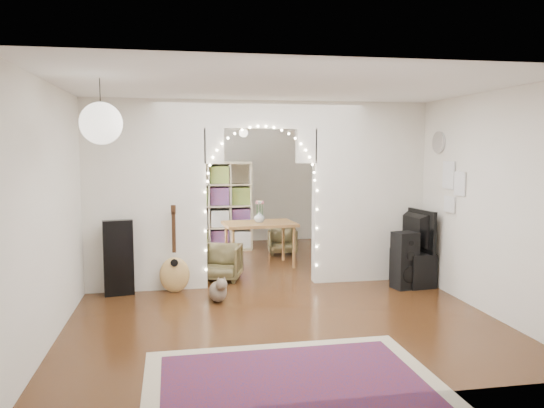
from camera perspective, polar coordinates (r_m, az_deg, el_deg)
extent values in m
plane|color=black|center=(8.00, -1.20, -8.59)|extent=(7.50, 7.50, 0.00)
cube|color=white|center=(7.77, -1.24, 11.05)|extent=(5.00, 7.50, 0.02)
cube|color=silver|center=(11.48, -4.13, 2.66)|extent=(5.00, 0.02, 2.70)
cube|color=silver|center=(4.13, 6.88, -3.29)|extent=(5.00, 0.02, 2.70)
cube|color=silver|center=(7.79, -19.72, 0.75)|extent=(0.02, 7.50, 2.70)
cube|color=silver|center=(8.52, 15.63, 1.30)|extent=(0.02, 7.50, 2.70)
cube|color=silver|center=(7.69, -13.46, 0.87)|extent=(1.70, 0.20, 2.70)
cube|color=silver|center=(8.19, 10.26, 1.24)|extent=(1.70, 0.20, 2.70)
cube|color=silver|center=(7.76, -1.24, 9.58)|extent=(1.60, 0.20, 0.40)
cube|color=white|center=(9.55, -17.79, 2.62)|extent=(0.04, 1.20, 1.40)
cylinder|color=white|center=(7.95, 17.54, 6.33)|extent=(0.03, 0.31, 0.31)
sphere|color=white|center=(5.30, -17.92, 8.26)|extent=(0.40, 0.40, 0.40)
cube|color=maroon|center=(4.79, 2.36, -18.75)|extent=(2.57, 1.93, 0.02)
cube|color=black|center=(7.59, -16.19, -5.59)|extent=(0.42, 0.20, 1.04)
ellipsoid|color=tan|center=(7.56, -10.46, -6.12)|extent=(0.44, 0.26, 0.50)
cube|color=black|center=(7.49, -10.52, -2.99)|extent=(0.05, 0.04, 0.58)
cube|color=black|center=(7.45, -10.56, -0.60)|extent=(0.07, 0.05, 0.13)
ellipsoid|color=brown|center=(7.13, -5.85, -9.35)|extent=(0.32, 0.42, 0.26)
sphere|color=brown|center=(6.95, -5.46, -8.62)|extent=(0.19, 0.19, 0.15)
cone|color=brown|center=(6.93, -5.79, -8.01)|extent=(0.05, 0.05, 0.06)
cone|color=brown|center=(6.93, -5.14, -7.99)|extent=(0.05, 0.05, 0.06)
cylinder|color=brown|center=(7.33, -6.33, -9.63)|extent=(0.10, 0.25, 0.08)
cube|color=black|center=(7.90, 14.08, -5.90)|extent=(0.37, 0.33, 0.82)
cylinder|color=black|center=(7.82, 14.66, -7.40)|extent=(0.24, 0.07, 0.24)
cylinder|color=black|center=(7.77, 14.71, -5.43)|extent=(0.13, 0.05, 0.13)
cylinder|color=black|center=(7.73, 14.75, -4.10)|extent=(0.08, 0.03, 0.07)
cube|color=black|center=(8.33, 14.30, -6.42)|extent=(0.52, 1.04, 0.50)
imported|color=black|center=(8.23, 14.40, -2.62)|extent=(0.27, 1.08, 0.62)
cube|color=#C0AF8B|center=(10.59, -6.85, -0.22)|extent=(1.75, 0.63, 1.75)
cube|color=olive|center=(9.07, -1.37, -2.15)|extent=(1.26, 0.90, 0.05)
cylinder|color=olive|center=(8.71, -4.19, -5.02)|extent=(0.05, 0.05, 0.70)
cylinder|color=olive|center=(8.96, 2.37, -4.70)|extent=(0.05, 0.05, 0.70)
cylinder|color=olive|center=(9.33, -4.94, -4.29)|extent=(0.05, 0.05, 0.70)
cylinder|color=olive|center=(9.57, 1.22, -4.02)|extent=(0.05, 0.05, 0.70)
imported|color=silver|center=(9.05, -1.37, -1.40)|extent=(0.20, 0.20, 0.19)
imported|color=brown|center=(8.21, -5.48, -6.28)|extent=(0.73, 0.74, 0.55)
imported|color=brown|center=(10.18, 1.12, -4.00)|extent=(0.59, 0.60, 0.50)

